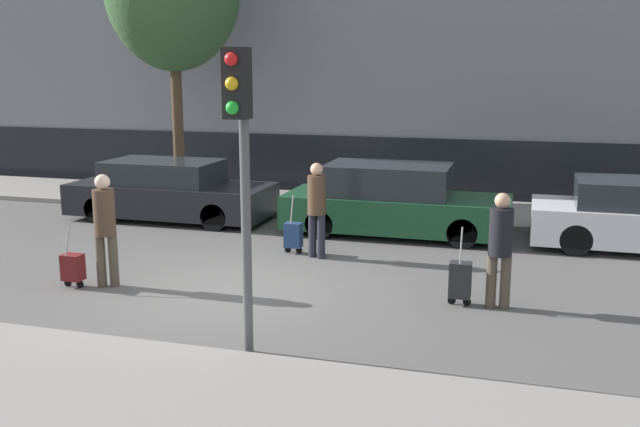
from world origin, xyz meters
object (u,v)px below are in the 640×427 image
Objects in this scene: parked_car_1 at (394,202)px; pedestrian_left at (105,223)px; trolley_center at (293,235)px; pedestrian_right at (500,243)px; trolley_left at (73,267)px; pedestrian_center at (317,204)px; parked_car_0 at (170,192)px; traffic_light at (241,141)px; trolley_right at (460,280)px.

pedestrian_left reaches higher than parked_car_1.
parked_car_1 is 2.62m from trolley_center.
pedestrian_left is 1.06× the size of pedestrian_right.
parked_car_1 is 4.84m from pedestrian_right.
pedestrian_left is 3.66m from trolley_center.
pedestrian_left is at bearing 20.35° from trolley_left.
pedestrian_left is 0.91m from trolley_left.
pedestrian_center is at bearing 147.45° from pedestrian_right.
parked_car_0 reaches higher than trolley_left.
parked_car_1 is 6.20m from pedestrian_left.
parked_car_1 is 1.26× the size of traffic_light.
parked_car_0 is 5.21m from pedestrian_left.
trolley_center is at bearing 47.91° from trolley_left.
trolley_right is (6.06, 0.86, 0.06)m from trolley_left.
pedestrian_center is 4.96m from traffic_light.
trolley_right is at bearing 48.79° from traffic_light.
parked_car_0 is at bearing 170.80° from pedestrian_center.
pedestrian_left is 5.62m from trolley_right.
pedestrian_right is (6.61, 0.88, 0.65)m from trolley_left.
parked_car_0 is 2.71× the size of pedestrian_right.
pedestrian_right is (6.09, 0.69, -0.07)m from pedestrian_left.
pedestrian_center reaches higher than pedestrian_right.
pedestrian_left reaches higher than pedestrian_center.
parked_car_0 is at bearing 86.70° from pedestrian_left.
parked_car_0 is 1.00× the size of parked_car_1.
traffic_light is (4.72, -6.98, 2.00)m from parked_car_0.
parked_car_1 reaches higher than parked_car_0.
trolley_left is 0.29× the size of traffic_light.
trolley_right is at bearing -67.22° from parked_car_1.
parked_car_1 reaches higher than trolley_left.
trolley_right is at bearing 8.05° from trolley_left.
parked_car_0 is at bearing 148.63° from trolley_right.
traffic_light reaches higher than pedestrian_left.
trolley_center is at bearing 31.69° from pedestrian_left.
pedestrian_center is 1.03× the size of pedestrian_right.
pedestrian_center is 0.86m from trolley_center.
trolley_center is at bearing 101.49° from traffic_light.
pedestrian_right is at bearing -10.83° from pedestrian_center.
pedestrian_right reaches higher than trolley_left.
pedestrian_left is 6.13m from pedestrian_right.
trolley_center is 0.94× the size of trolley_right.
trolley_right is (3.33, -2.17, 0.03)m from trolley_center.
trolley_left is at bearing -179.93° from pedestrian_left.
trolley_center is at bearing 148.79° from pedestrian_right.
parked_car_1 is 6.67m from trolley_left.
parked_car_0 is 5.28m from parked_car_1.
trolley_right is (-0.55, -0.02, -0.59)m from pedestrian_right.
trolley_left is (1.00, -5.16, -0.32)m from parked_car_0.
pedestrian_left reaches higher than parked_car_0.
parked_car_0 is 4.31× the size of trolley_left.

